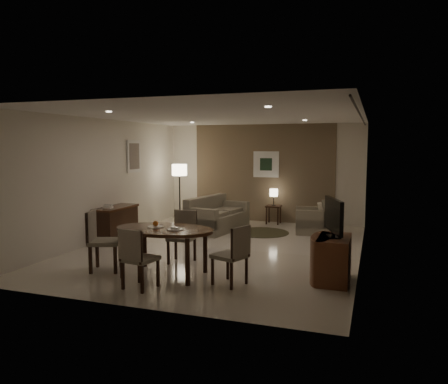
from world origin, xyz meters
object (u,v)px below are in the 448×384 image
at_px(chair_far, 182,237).
at_px(sofa, 218,214).
at_px(tv_cabinet, 334,259).
at_px(chair_left, 106,241).
at_px(floor_lamp, 180,193).
at_px(armchair, 313,217).
at_px(console_desk, 116,223).
at_px(chair_right, 230,255).
at_px(chair_near, 140,258).
at_px(side_table, 273,215).
at_px(dining_table, 164,252).

relative_size(chair_far, sofa, 0.52).
bearing_deg(tv_cabinet, sofa, 133.40).
relative_size(chair_left, floor_lamp, 0.63).
xyz_separation_m(chair_left, armchair, (2.85, 4.44, -0.13)).
bearing_deg(console_desk, chair_right, -32.61).
relative_size(chair_near, chair_right, 0.99).
relative_size(chair_near, floor_lamp, 0.57).
distance_m(chair_near, chair_left, 1.19).
distance_m(armchair, side_table, 1.48).
bearing_deg(side_table, armchair, -37.25).
relative_size(console_desk, dining_table, 0.73).
relative_size(tv_cabinet, floor_lamp, 0.56).
bearing_deg(chair_near, dining_table, -83.24).
xyz_separation_m(chair_right, side_table, (-0.53, 5.36, -0.21)).
bearing_deg(chair_far, armchair, 58.19).
relative_size(chair_far, chair_left, 0.91).
xyz_separation_m(chair_far, side_table, (0.69, 4.44, -0.21)).
bearing_deg(chair_far, sofa, 93.60).
xyz_separation_m(chair_far, chair_right, (1.22, -0.91, -0.01)).
distance_m(chair_near, side_table, 5.99).
bearing_deg(sofa, dining_table, -162.21).
xyz_separation_m(chair_left, side_table, (1.68, 5.33, -0.26)).
height_order(chair_right, side_table, chair_right).
relative_size(dining_table, floor_lamp, 1.03).
height_order(chair_far, chair_right, chair_far).
bearing_deg(chair_right, floor_lamp, -126.78).
distance_m(chair_far, armchair, 4.01).
distance_m(dining_table, floor_lamp, 4.99).
distance_m(chair_near, chair_far, 1.51).
bearing_deg(floor_lamp, side_table, 14.41).
bearing_deg(dining_table, console_desk, 137.37).
bearing_deg(side_table, chair_left, -107.52).
relative_size(tv_cabinet, armchair, 1.05).
distance_m(console_desk, side_table, 4.29).
relative_size(sofa, side_table, 3.55).
bearing_deg(chair_left, console_desk, 8.99).
xyz_separation_m(chair_far, sofa, (-0.42, 3.07, -0.05)).
xyz_separation_m(sofa, floor_lamp, (-1.38, 0.74, 0.39)).
bearing_deg(console_desk, side_table, 47.80).
xyz_separation_m(chair_left, floor_lamp, (-0.81, 4.69, 0.29)).
bearing_deg(sofa, tv_cabinet, -125.95).
distance_m(console_desk, tv_cabinet, 5.11).
distance_m(dining_table, chair_left, 1.07).
xyz_separation_m(console_desk, armchair, (4.05, 2.28, 0.00)).
relative_size(console_desk, sofa, 0.68).
height_order(sofa, side_table, sofa).
xyz_separation_m(console_desk, chair_right, (3.41, -2.18, 0.08)).
xyz_separation_m(chair_far, floor_lamp, (-1.81, 3.80, 0.34)).
height_order(tv_cabinet, dining_table, dining_table).
bearing_deg(chair_right, chair_far, -106.28).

